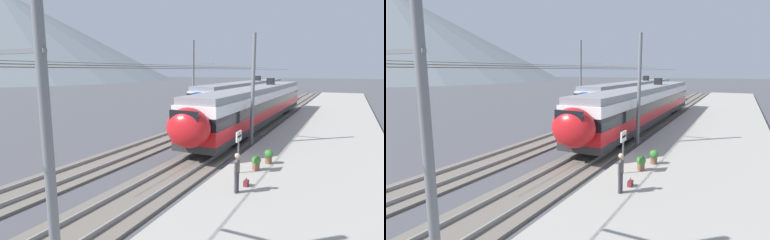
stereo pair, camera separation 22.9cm
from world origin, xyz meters
TOP-DOWN VIEW (x-y plane):
  - ground_plane at (0.00, 0.00)m, footprint 400.00×400.00m
  - platform_slab at (0.00, -5.24)m, footprint 120.00×8.23m
  - track_near at (0.00, 1.06)m, footprint 120.00×3.00m
  - track_far at (0.00, 5.83)m, footprint 120.00×3.00m
  - train_near_platform at (12.45, 1.06)m, footprint 30.18×2.86m
  - train_far_track at (24.55, 5.83)m, footprint 32.47×2.90m
  - catenary_mast_west at (-12.13, -0.72)m, footprint 46.96×2.23m
  - catenary_mast_mid at (3.82, -0.72)m, footprint 46.96×2.23m
  - catenary_mast_far_side at (12.41, 7.82)m, footprint 46.96×2.44m
  - platform_sign at (-2.49, -2.05)m, footprint 0.70×0.08m
  - passenger_walking at (-4.86, -2.78)m, footprint 0.53×0.22m
  - handbag_beside_passenger at (-3.97, -2.92)m, footprint 0.32×0.18m
  - potted_plant_platform_edge at (-0.22, -3.01)m, footprint 0.49×0.49m
  - potted_plant_by_shelter at (-1.63, -2.71)m, footprint 0.47×0.47m

SIDE VIEW (x-z plane):
  - ground_plane at x=0.00m, z-range 0.00..0.00m
  - track_near at x=0.00m, z-range -0.07..0.21m
  - track_far at x=0.00m, z-range -0.07..0.21m
  - platform_slab at x=0.00m, z-range 0.00..0.37m
  - handbag_beside_passenger at x=-3.97m, z-range 0.31..0.69m
  - potted_plant_by_shelter at x=-1.63m, z-range 0.42..1.17m
  - potted_plant_platform_edge at x=-0.22m, z-range 0.43..1.21m
  - passenger_walking at x=-4.86m, z-range 0.47..2.16m
  - platform_sign at x=-2.49m, z-range 0.87..2.98m
  - train_near_platform at x=12.45m, z-range 0.09..4.36m
  - train_far_track at x=24.55m, z-range 0.10..4.37m
  - catenary_mast_west at x=-12.13m, z-range 0.20..7.67m
  - catenary_mast_mid at x=3.82m, z-range 0.17..7.99m
  - catenary_mast_far_side at x=12.41m, z-range 0.16..8.61m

